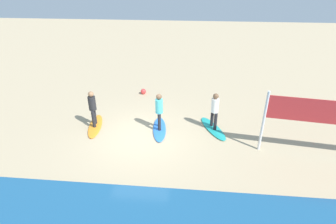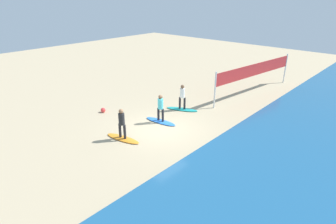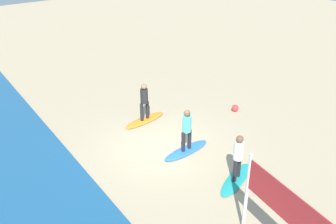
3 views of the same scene
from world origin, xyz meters
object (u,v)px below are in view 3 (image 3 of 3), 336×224
Objects in this scene: surfboard_teal at (236,179)px; beach_ball at (235,108)px; surfboard_blue at (186,150)px; surfboard_orange at (145,120)px; surfer_blue at (187,127)px; surfer_orange at (144,99)px; surfer_teal at (238,154)px.

surfboard_teal is 5.17m from beach_ball.
surfboard_blue is 1.00× the size of surfboard_orange.
beach_ball reaches higher than surfboard_teal.
surfboard_orange is 4.12m from beach_ball.
surfer_blue is at bearing 110.05° from beach_ball.
surfer_orange is (2.93, 0.00, 0.00)m from surfer_blue.
surfer_teal is at bearing 89.80° from surfboard_blue.
surfer_teal is at bearing -176.96° from surfer_orange.
surfboard_teal and surfboard_orange have the same top height.
surfer_teal reaches higher than surfboard_orange.
surfer_blue and surfer_orange have the same top height.
surfboard_teal is at bearing 82.91° from surfboard_orange.
surfer_blue is at bearing 79.91° from surfboard_orange.
surfboard_orange is 1.28× the size of surfer_orange.
surfer_blue reaches higher than surfboard_teal.
surfboard_blue is 1.28× the size of surfer_blue.
surfer_teal is (0.00, 0.00, 0.99)m from surfboard_teal.
surfer_blue is at bearing -179.96° from surfer_orange.
surfer_blue is (0.00, 0.00, 0.99)m from surfboard_blue.
surfboard_blue is 6.84× the size of beach_ball.
surfboard_orange is at bearing 0.00° from surfer_orange.
surfboard_teal is 2.38m from surfboard_blue.
surfboard_orange is (5.29, 0.28, -0.99)m from surfer_teal.
surfer_blue is 2.93m from surfer_orange.
surfer_teal is 1.00× the size of surfer_blue.
surfer_blue is 1.00× the size of surfer_orange.
surfboard_orange is at bearing -110.86° from surfboard_teal.
surfer_blue is 5.35× the size of beach_ball.
surfboard_blue is (2.37, 0.28, -0.99)m from surfer_teal.
surfboard_blue and surfboard_orange have the same top height.
beach_ball is (-1.53, -3.82, 0.11)m from surfboard_orange.
surfboard_teal and surfboard_blue have the same top height.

